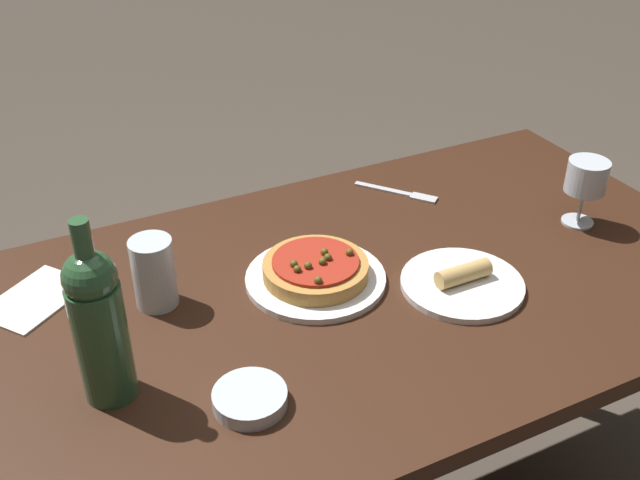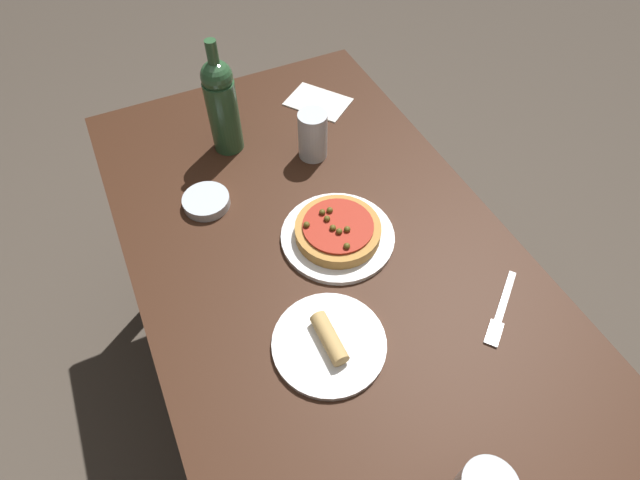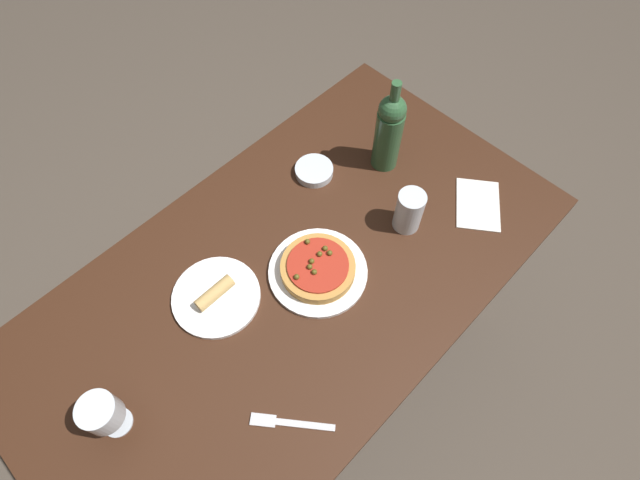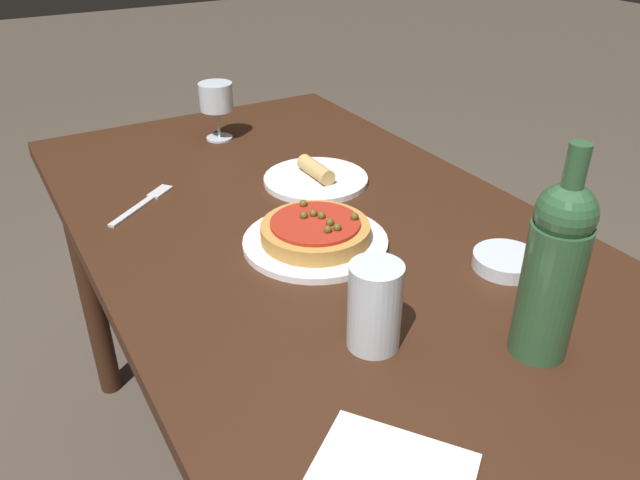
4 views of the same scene
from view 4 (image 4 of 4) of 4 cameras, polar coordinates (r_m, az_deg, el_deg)
name	(u,v)px [view 4 (image 4 of 4)]	position (r m, az deg, el deg)	size (l,w,h in m)	color
dining_table	(320,271)	(1.19, 0.02, -2.86)	(1.44, 0.80, 0.77)	#381E11
dinner_plate	(315,242)	(1.07, -0.43, -0.17)	(0.25, 0.25, 0.01)	white
pizza	(315,230)	(1.06, -0.42, 0.88)	(0.19, 0.19, 0.05)	#BC843D
wine_glass	(216,99)	(1.53, -9.47, 12.62)	(0.08, 0.08, 0.14)	silver
wine_bottle	(554,268)	(0.83, 20.59, -2.45)	(0.08, 0.08, 0.29)	#2D5633
water_cup	(375,306)	(0.82, 5.03, -6.05)	(0.07, 0.07, 0.12)	silver
side_bowl	(506,261)	(1.05, 16.66, -1.87)	(0.11, 0.11, 0.02)	silver
fork	(145,202)	(1.26, -15.70, 3.35)	(0.13, 0.16, 0.00)	silver
side_plate	(316,178)	(1.30, -0.39, 5.70)	(0.22, 0.22, 0.04)	white
paper_napkin	(393,471)	(0.71, 6.70, -20.24)	(0.20, 0.19, 0.00)	silver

